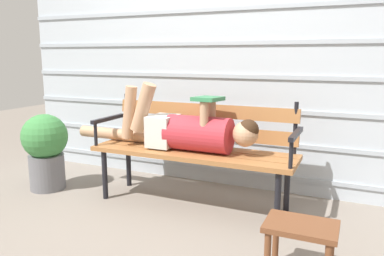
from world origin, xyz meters
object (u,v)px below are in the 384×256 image
object	(u,v)px
reclining_person	(184,130)
footstool	(301,235)
potted_plant	(45,148)
park_bench	(195,144)

from	to	relation	value
reclining_person	footstool	world-z (taller)	reclining_person
footstool	potted_plant	world-z (taller)	potted_plant
park_bench	potted_plant	bearing A→B (deg)	-169.07
reclining_person	potted_plant	bearing A→B (deg)	-171.49
footstool	potted_plant	bearing A→B (deg)	167.29
park_bench	reclining_person	distance (m)	0.16
footstool	potted_plant	size ratio (longest dim) A/B	0.55
reclining_person	potted_plant	xyz separation A→B (m)	(-1.28, -0.19, -0.23)
footstool	reclining_person	bearing A→B (deg)	145.14
potted_plant	footstool	bearing A→B (deg)	-12.71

